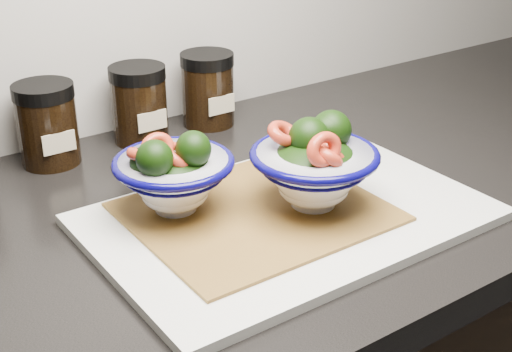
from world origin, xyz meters
TOP-DOWN VIEW (x-y plane):
  - countertop at (0.00, 1.45)m, footprint 3.50×0.60m
  - cutting_board at (0.13, 1.37)m, footprint 0.45×0.30m
  - bamboo_mat at (0.10, 1.39)m, footprint 0.28×0.24m
  - bowl_left at (0.03, 1.45)m, footprint 0.14×0.14m
  - bowl_right at (0.17, 1.36)m, footprint 0.15×0.15m
  - spice_jar_c at (-0.03, 1.69)m, footprint 0.08×0.08m
  - spice_jar_d at (0.11, 1.69)m, footprint 0.08×0.08m
  - spice_jar_e at (0.22, 1.69)m, footprint 0.08×0.08m

SIDE VIEW (x-z plane):
  - countertop at x=0.00m, z-range 0.86..0.90m
  - cutting_board at x=0.13m, z-range 0.90..0.91m
  - bamboo_mat at x=0.10m, z-range 0.91..0.92m
  - spice_jar_c at x=-0.03m, z-range 0.90..1.01m
  - spice_jar_d at x=0.11m, z-range 0.90..1.01m
  - spice_jar_e at x=0.22m, z-range 0.90..1.01m
  - bowl_left at x=0.03m, z-range 0.91..1.02m
  - bowl_right at x=0.17m, z-range 0.91..1.02m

